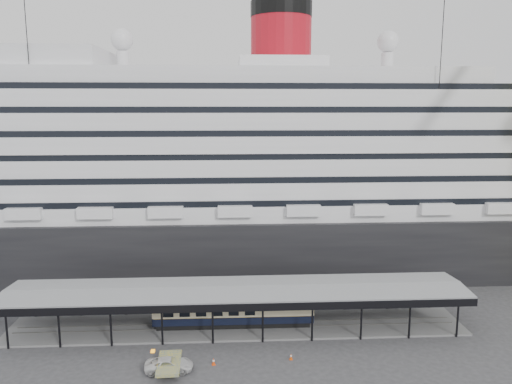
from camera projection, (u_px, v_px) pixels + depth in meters
The scene contains 8 objects.
ground at pixel (238, 346), 56.97m from camera, with size 200.00×200.00×0.00m, color #323235.
cruise_ship at pixel (234, 158), 85.32m from camera, with size 130.00×30.00×43.90m.
platform_canopy at pixel (237, 309), 61.49m from camera, with size 56.00×9.18×5.30m.
port_truck at pixel (169, 365), 51.56m from camera, with size 2.29×4.97×1.38m, color silver.
pullman_carriage at pixel (234, 309), 61.46m from camera, with size 19.65×2.75×19.28m.
traffic_cone_left at pixel (166, 362), 52.84m from camera, with size 0.42×0.42×0.73m.
traffic_cone_mid at pixel (214, 361), 52.84m from camera, with size 0.47×0.47×0.75m.
traffic_cone_right at pixel (291, 357), 53.94m from camera, with size 0.38×0.38×0.70m.
Camera 1 is at (-0.92, -53.15, 27.13)m, focal length 35.00 mm.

